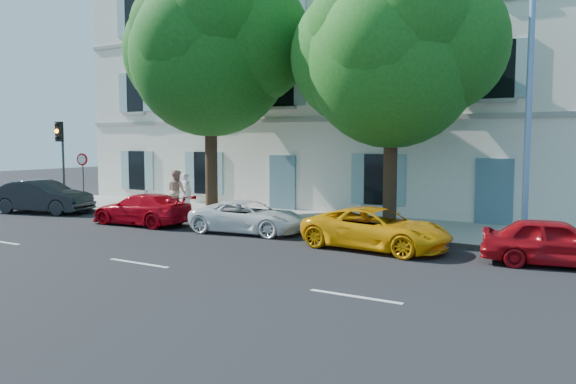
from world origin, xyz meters
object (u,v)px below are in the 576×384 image
Objects in this scene: tree_left at (210,57)px; pedestrian_b at (177,191)px; car_yellow_supercar at (376,229)px; tree_right at (392,62)px; traffic_light at (61,145)px; pedestrian_a at (186,192)px; car_dark_sedan at (42,197)px; car_white_coupe at (248,217)px; street_lamp at (529,67)px; car_red_coupe at (142,209)px; road_sign at (83,168)px; car_red_hatchback at (556,242)px.

tree_left is 5.63m from pedestrian_b.
tree_right is at bearing 16.64° from car_yellow_supercar.
traffic_light is at bearing -176.96° from tree_right.
tree_right is 5.36× the size of pedestrian_a.
car_dark_sedan is 10.66m from car_white_coupe.
car_yellow_supercar is at bearing -152.51° from street_lamp.
street_lamp is (12.95, 1.91, 4.56)m from car_red_coupe.
car_dark_sedan is at bearing -108.20° from road_sign.
road_sign is at bearing 87.02° from car_yellow_supercar.
tree_left reaches higher than car_yellow_supercar.
traffic_light is at bearing -172.50° from tree_left.
tree_right is 2.23× the size of traffic_light.
street_lamp is at bearing 0.79° from traffic_light.
pedestrian_a reaches higher than car_yellow_supercar.
street_lamp is (-1.00, 1.66, 4.54)m from car_red_hatchback.
traffic_light is 0.43× the size of street_lamp.
car_yellow_supercar is at bearing -106.37° from car_dark_sedan.
tree_left is (1.17, 2.67, 5.80)m from car_red_coupe.
car_red_coupe is 1.67× the size of road_sign.
car_red_coupe is at bearing -113.62° from tree_left.
car_dark_sedan is 1.00× the size of car_yellow_supercar.
street_lamp reaches higher than car_yellow_supercar.
road_sign is (-19.59, 1.71, 1.29)m from car_red_hatchback.
car_red_coupe is at bearing 80.97° from car_red_hatchback.
traffic_light reaches higher than pedestrian_b.
car_dark_sedan is 1.79× the size of road_sign.
car_white_coupe is 1.03× the size of traffic_light.
traffic_light is (-20.63, 1.38, 2.32)m from car_red_hatchback.
car_dark_sedan is 2.14m from road_sign.
tree_left is at bearing 178.39° from tree_right.
car_yellow_supercar is at bearing -5.84° from traffic_light.
road_sign is (-14.93, 1.96, 1.29)m from car_yellow_supercar.
tree_right reaches higher than car_dark_sedan.
traffic_light is at bearing -179.21° from street_lamp.
car_yellow_supercar is 0.49× the size of street_lamp.
tree_right reaches higher than car_yellow_supercar.
street_lamp is (11.78, -0.76, -1.24)m from tree_left.
street_lamp reaches higher than pedestrian_b.
tree_right is 0.97× the size of street_lamp.
car_red_coupe is 0.94× the size of car_yellow_supercar.
car_red_coupe is at bearing -171.62° from street_lamp.
car_white_coupe is 10.29m from road_sign.
tree_left is at bearing 176.30° from street_lamp.
road_sign is at bearing 74.09° from car_white_coupe.
car_dark_sedan is 0.49× the size of street_lamp.
car_red_hatchback is at bearing -174.00° from pedestrian_b.
tree_right is (8.76, 2.46, 5.05)m from car_red_coupe.
road_sign is (-10.10, 1.46, 1.34)m from car_white_coupe.
car_yellow_supercar is 1.12× the size of traffic_light.
car_red_coupe is 2.52× the size of pedestrian_a.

